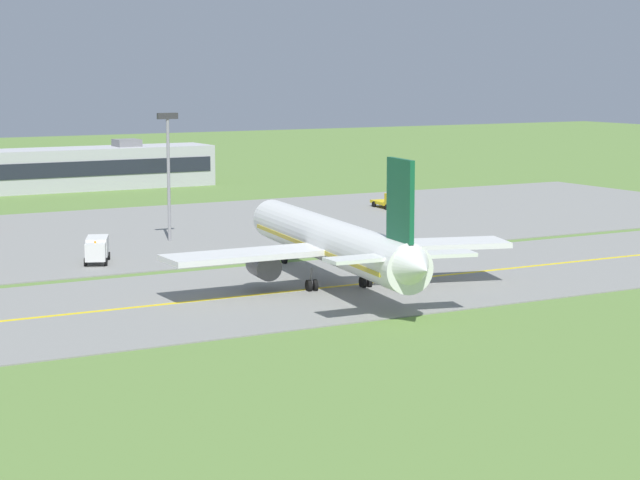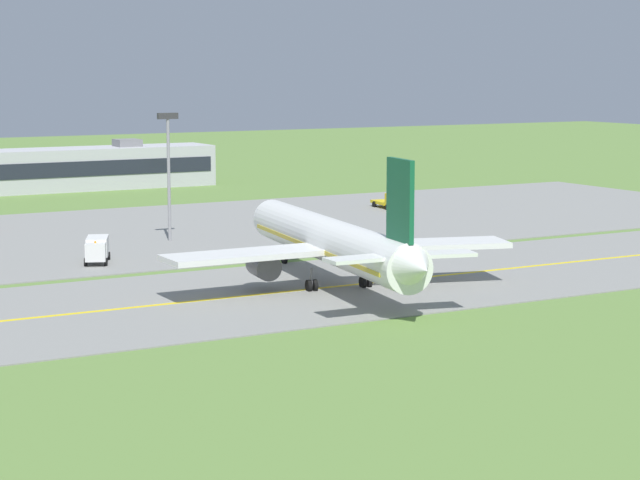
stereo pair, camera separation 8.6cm
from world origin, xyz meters
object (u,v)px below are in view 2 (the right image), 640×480
object	(u,v)px
service_truck_baggage	(390,201)
apron_light_mast	(169,160)
service_truck_fuel	(97,248)
airplane_lead	(333,242)

from	to	relation	value
service_truck_baggage	apron_light_mast	distance (m)	42.07
service_truck_fuel	airplane_lead	bearing A→B (deg)	-58.54
airplane_lead	apron_light_mast	xyz separation A→B (m)	(-1.92, 33.96, 5.19)
airplane_lead	service_truck_fuel	bearing A→B (deg)	121.46
service_truck_fuel	apron_light_mast	world-z (taller)	apron_light_mast
apron_light_mast	service_truck_baggage	bearing A→B (deg)	19.56
service_truck_baggage	service_truck_fuel	xyz separation A→B (m)	(-51.22, -24.50, 0.35)
service_truck_fuel	apron_light_mast	bearing A→B (deg)	40.90
service_truck_baggage	apron_light_mast	size ratio (longest dim) A/B	0.45
service_truck_baggage	service_truck_fuel	world-z (taller)	service_truck_fuel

